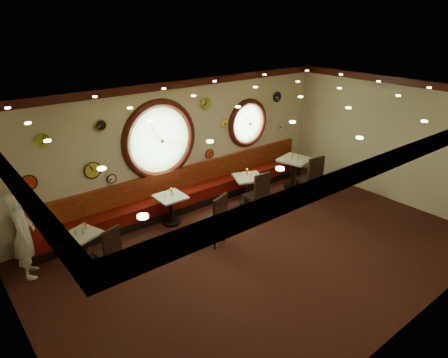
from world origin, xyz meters
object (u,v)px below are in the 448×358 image
condiment_d_salt (292,158)px  condiment_a_pepper (83,232)px  chair_a (109,247)px  table_a (84,244)px  table_c (248,187)px  waiter (23,235)px  table_b (171,206)px  chair_d (312,175)px  condiment_a_bottle (85,226)px  condiment_b_salt (165,195)px  condiment_c_pepper (251,175)px  condiment_c_bottle (247,172)px  chair_c (259,191)px  condiment_d_bottle (293,155)px  table_d (294,169)px  condiment_b_pepper (173,194)px  chair_b (216,217)px  condiment_b_bottle (171,192)px  condiment_c_salt (243,175)px  condiment_a_salt (75,232)px  condiment_d_pepper (298,157)px

condiment_d_salt → condiment_a_pepper: size_ratio=0.96×
chair_a → table_a: bearing=94.6°
table_c → waiter: 5.31m
table_b → table_a: bearing=-171.9°
chair_d → condiment_d_salt: (0.09, 0.83, 0.24)m
table_b → condiment_a_bottle: (-2.08, -0.20, 0.29)m
table_b → waiter: bearing=-179.3°
condiment_b_salt → condiment_a_bottle: bearing=-173.2°
condiment_d_salt → condiment_c_pepper: (-1.60, -0.05, -0.09)m
condiment_c_pepper → condiment_c_bottle: (0.02, 0.16, 0.02)m
chair_c → condiment_d_bottle: size_ratio=5.19×
condiment_a_bottle → condiment_d_bottle: size_ratio=0.99×
table_d → condiment_b_pepper: bearing=175.3°
chair_d → chair_b: bearing=-169.4°
condiment_b_salt → chair_b: bearing=-74.1°
table_a → chair_b: (2.48, -1.07, 0.23)m
condiment_b_salt → condiment_d_bottle: bearing=-3.6°
table_b → chair_b: bearing=-78.6°
table_a → waiter: waiter is taller
table_b → condiment_b_pepper: (0.04, -0.04, 0.32)m
chair_c → condiment_a_pepper: (-4.07, 0.63, 0.07)m
chair_d → table_b: bearing=169.2°
chair_c → condiment_d_salt: (1.88, 0.67, 0.26)m
condiment_b_bottle → waiter: waiter is taller
waiter → condiment_d_salt: bearing=-75.6°
condiment_c_salt → condiment_d_salt: (1.72, -0.08, 0.10)m
table_d → chair_a: bearing=-174.2°
table_a → condiment_c_bottle: size_ratio=5.00×
condiment_c_pepper → condiment_c_bottle: size_ratio=0.73×
chair_b → waiter: (-3.45, 1.35, 0.20)m
condiment_a_salt → condiment_d_salt: 6.08m
table_c → table_a: bearing=179.6°
condiment_c_salt → condiment_a_bottle: bearing=179.3°
chair_c → condiment_c_pepper: bearing=65.4°
table_a → chair_a: chair_a is taller
table_b → condiment_c_bottle: condiment_c_bottle is taller
chair_d → condiment_c_bottle: (-1.48, 0.94, 0.16)m
table_a → condiment_c_salt: condiment_c_salt is taller
condiment_a_pepper → condiment_d_pepper: size_ratio=1.04×
table_d → condiment_c_pepper: bearing=-179.2°
chair_b → condiment_a_salt: 2.82m
condiment_a_salt → chair_b: bearing=-23.0°
condiment_c_pepper → condiment_a_bottle: 4.25m
condiment_b_bottle → condiment_c_bottle: size_ratio=1.11×
condiment_c_bottle → condiment_b_salt: bearing=173.8°
table_c → condiment_d_salt: (1.64, 0.01, 0.44)m
table_a → table_d: (6.06, -0.04, 0.13)m
chair_a → condiment_a_salt: (-0.38, 0.66, 0.16)m
condiment_d_salt → waiter: bearing=177.6°
chair_a → condiment_b_pepper: chair_a is taller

